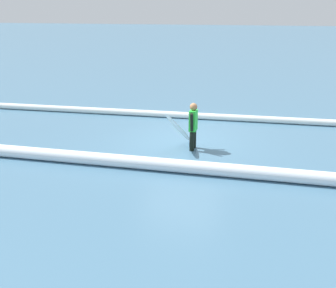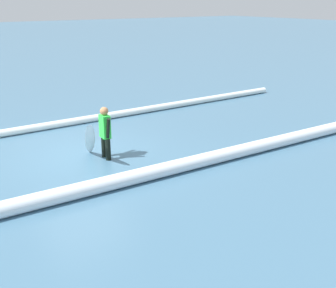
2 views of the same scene
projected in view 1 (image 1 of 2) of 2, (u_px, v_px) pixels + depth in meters
The scene contains 5 objects.
ground_plane at pixel (183, 141), 13.29m from camera, with size 149.96×149.96×0.00m, color #446E8A.
surfer at pixel (193, 124), 12.30m from camera, with size 0.22×0.65×1.41m.
surfboard at pixel (179, 129), 12.46m from camera, with size 0.78×1.45×1.23m.
wave_crest_foreground at pixel (206, 116), 15.72m from camera, with size 0.24×0.24×19.39m, color white.
wave_crest_midground at pixel (234, 171), 10.48m from camera, with size 0.34×0.34×25.49m, color white.
Camera 1 is at (-2.08, 12.46, 4.14)m, focal length 44.95 mm.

